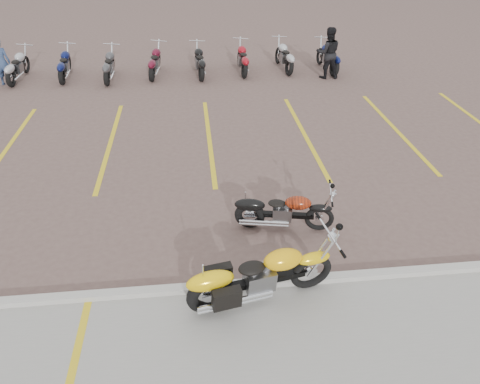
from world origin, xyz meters
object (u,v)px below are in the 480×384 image
at_px(person_b, 328,53).
at_px(person_a, 1,62).
at_px(flame_cruiser, 282,212).
at_px(yellow_cruiser, 257,276).

bearing_deg(person_b, person_a, 1.58).
bearing_deg(person_a, person_b, 178.09).
distance_m(flame_cruiser, person_a, 12.73).
distance_m(person_a, person_b, 11.65).
xyz_separation_m(flame_cruiser, person_b, (3.42, 9.24, 0.52)).
height_order(person_a, person_b, person_b).
height_order(yellow_cruiser, person_b, person_b).
bearing_deg(person_b, yellow_cruiser, 73.36).
bearing_deg(yellow_cruiser, person_a, 111.07).
xyz_separation_m(flame_cruiser, person_a, (-8.22, 9.71, 0.42)).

